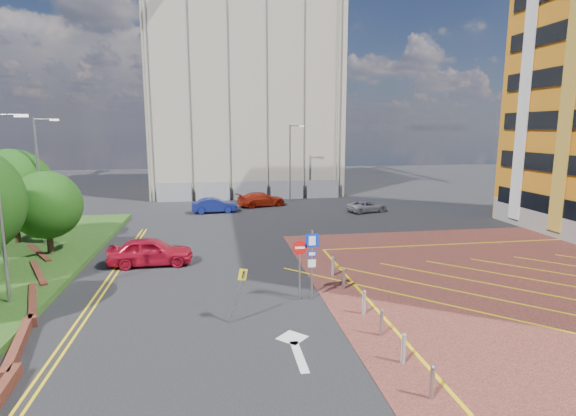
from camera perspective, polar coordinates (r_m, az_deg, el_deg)
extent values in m
plane|color=black|center=(19.80, 2.16, -12.64)|extent=(140.00, 140.00, 0.00)
cube|color=maroon|center=(18.89, -31.02, -14.66)|extent=(1.25, 4.56, 0.40)
cube|color=maroon|center=(22.70, -29.66, -10.44)|extent=(1.86, 4.43, 0.40)
cube|color=maroon|center=(26.66, -29.12, -7.44)|extent=(2.29, 4.27, 0.40)
cube|color=maroon|center=(30.75, -29.08, -5.22)|extent=(2.69, 4.06, 0.40)
cylinder|color=#3D2B1C|center=(30.29, -28.00, -3.39)|extent=(0.36, 0.36, 1.80)
sphere|color=#15370C|center=(29.93, -28.32, 0.34)|extent=(4.00, 4.00, 4.00)
cylinder|color=#3D2B1C|center=(34.05, -31.21, -1.95)|extent=(0.36, 0.36, 2.20)
sphere|color=#15370C|center=(33.68, -31.60, 2.18)|extent=(5.00, 5.00, 5.00)
cylinder|color=#9EA0A8|center=(22.04, -32.78, -0.27)|extent=(0.16, 0.16, 8.00)
cylinder|color=#9EA0A8|center=(21.55, -32.29, 9.97)|extent=(1.20, 0.10, 0.10)
cube|color=silver|center=(21.33, -30.78, 10.05)|extent=(0.50, 0.15, 0.12)
cylinder|color=#9EA0A8|center=(31.99, -29.02, 2.83)|extent=(0.16, 0.16, 8.00)
cylinder|color=#9EA0A8|center=(31.61, -28.60, 9.86)|extent=(1.20, 0.10, 0.10)
cube|color=silver|center=(31.42, -27.55, 9.90)|extent=(0.50, 0.15, 0.12)
cylinder|color=#9EA0A8|center=(46.67, 0.26, 5.64)|extent=(0.16, 0.16, 8.00)
cylinder|color=#9EA0A8|center=(46.63, 1.00, 10.41)|extent=(1.20, 0.10, 0.10)
cube|color=silver|center=(46.74, 1.74, 10.37)|extent=(0.50, 0.15, 0.12)
cylinder|color=#9EA0A8|center=(20.27, 3.03, -7.28)|extent=(0.10, 0.10, 3.20)
cube|color=#0A25B7|center=(19.93, 3.07, -4.15)|extent=(0.60, 0.04, 0.60)
cube|color=white|center=(19.90, 3.09, -4.17)|extent=(0.30, 0.02, 0.42)
cube|color=#0A25B7|center=(20.08, 3.06, -5.81)|extent=(0.40, 0.04, 0.25)
cube|color=white|center=(20.06, 3.07, -5.83)|extent=(0.28, 0.02, 0.14)
cube|color=white|center=(20.21, 3.05, -7.04)|extent=(0.35, 0.04, 0.35)
cylinder|color=#9EA0A8|center=(20.24, 1.48, -8.04)|extent=(0.08, 0.08, 2.70)
cylinder|color=red|center=(19.90, 1.51, -5.06)|extent=(0.64, 0.04, 0.64)
cube|color=white|center=(19.87, 1.53, -5.08)|extent=(0.44, 0.02, 0.10)
cylinder|color=#9EA0A8|center=(18.18, -6.43, -11.09)|extent=(0.75, 0.08, 2.12)
cube|color=yellow|center=(17.86, -5.77, -8.41)|extent=(0.43, 0.43, 0.57)
cylinder|color=#9EA0A8|center=(14.34, 17.84, -20.51)|extent=(0.14, 0.14, 0.90)
cylinder|color=black|center=(15.91, 14.45, -17.09)|extent=(0.14, 0.14, 0.90)
cylinder|color=#9EA0A8|center=(17.57, 11.78, -14.26)|extent=(0.14, 0.14, 0.90)
cylinder|color=black|center=(19.30, 9.63, -11.90)|extent=(0.14, 0.14, 0.90)
cylinder|color=#9EA0A8|center=(21.97, 7.09, -9.06)|extent=(0.14, 0.14, 0.90)
cylinder|color=black|center=(23.80, 5.74, -7.51)|extent=(0.14, 0.14, 0.90)
cube|color=#B0A490|center=(58.10, -5.74, 13.38)|extent=(21.20, 19.20, 22.00)
cube|color=orange|center=(60.88, -3.98, 18.94)|extent=(0.90, 0.90, 34.00)
cube|color=gray|center=(48.58, -3.63, 2.24)|extent=(21.60, 0.06, 2.00)
imported|color=#AE0E24|center=(26.61, -17.05, -5.29)|extent=(4.68, 1.95, 1.58)
imported|color=navy|center=(41.59, -9.33, 0.33)|extent=(4.17, 1.73, 1.34)
imported|color=#A6210E|center=(44.48, -3.42, 1.12)|extent=(5.19, 3.30, 1.40)
imported|color=#A3A3AA|center=(42.01, 10.00, 0.21)|extent=(4.16, 2.80, 1.06)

